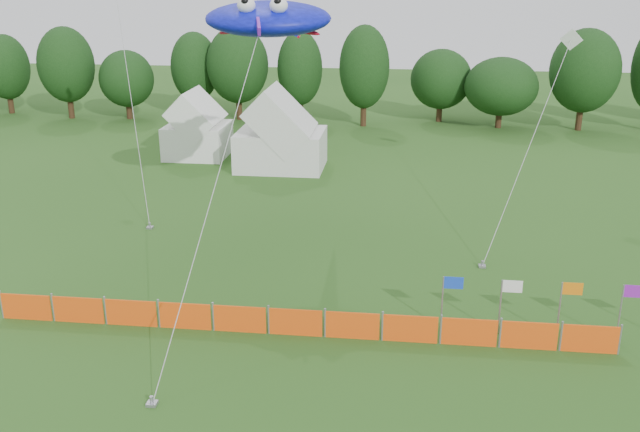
# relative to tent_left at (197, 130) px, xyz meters

# --- Properties ---
(treeline) EXTENTS (104.57, 8.78, 8.36)m
(treeline) POSITION_rel_tent_left_xyz_m (13.28, 12.43, 2.35)
(treeline) COLOR #382314
(treeline) RESTS_ON ground
(tent_left) EXTENTS (4.12, 4.12, 3.64)m
(tent_left) POSITION_rel_tent_left_xyz_m (0.00, 0.00, 0.00)
(tent_left) COLOR white
(tent_left) RESTS_ON ground
(tent_right) EXTENTS (5.63, 4.50, 3.97)m
(tent_right) POSITION_rel_tent_left_xyz_m (6.22, -2.33, 0.17)
(tent_right) COLOR silver
(tent_right) RESTS_ON ground
(barrier_fence) EXTENTS (21.90, 0.06, 1.00)m
(barrier_fence) POSITION_rel_tent_left_xyz_m (10.56, -24.47, -1.33)
(barrier_fence) COLOR #EF4C0D
(barrier_fence) RESTS_ON ground
(flag_row) EXTENTS (8.73, 0.39, 2.17)m
(flag_row) POSITION_rel_tent_left_xyz_m (19.88, -23.46, -0.41)
(flag_row) COLOR gray
(flag_row) RESTS_ON ground
(stingray_kite) EXTENTS (5.75, 20.57, 11.23)m
(stingray_kite) POSITION_rel_tent_left_xyz_m (8.22, -15.54, 8.40)
(stingray_kite) COLOR #1018E8
(stingray_kite) RESTS_ON ground
(small_kite_white) EXTENTS (5.74, 11.17, 9.31)m
(small_kite_white) POSITION_rel_tent_left_xyz_m (21.14, -9.98, 4.21)
(small_kite_white) COLOR white
(small_kite_white) RESTS_ON ground
(small_kite_dark) EXTENTS (5.49, 10.47, 12.43)m
(small_kite_dark) POSITION_rel_tent_left_xyz_m (-1.18, -8.57, 5.15)
(small_kite_dark) COLOR black
(small_kite_dark) RESTS_ON ground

